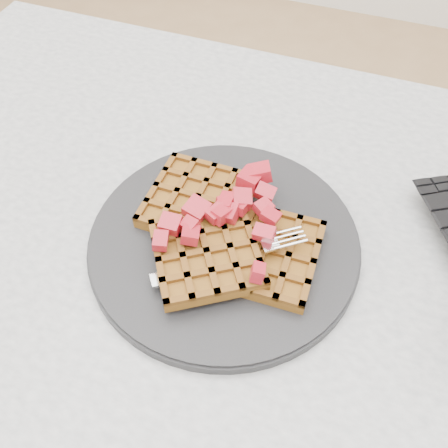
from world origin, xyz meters
TOP-DOWN VIEW (x-y plane):
  - ground at (0.00, 0.00)m, footprint 4.00×4.00m
  - table at (0.00, 0.00)m, footprint 1.20×0.80m
  - plate at (-0.04, 0.01)m, footprint 0.31×0.31m
  - waffles at (-0.04, 0.00)m, footprint 0.21×0.21m
  - strawberry_pile at (-0.04, 0.01)m, footprint 0.15×0.15m
  - fork at (-0.01, -0.02)m, footprint 0.16×0.13m

SIDE VIEW (x-z plane):
  - ground at x=0.00m, z-range 0.00..0.00m
  - table at x=0.00m, z-range 0.26..1.01m
  - plate at x=-0.04m, z-range 0.75..0.77m
  - fork at x=-0.01m, z-range 0.77..0.78m
  - waffles at x=-0.04m, z-range 0.76..0.79m
  - strawberry_pile at x=-0.04m, z-range 0.79..0.82m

